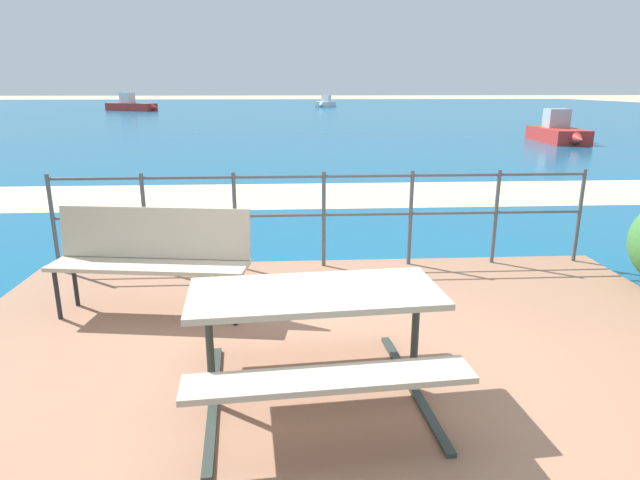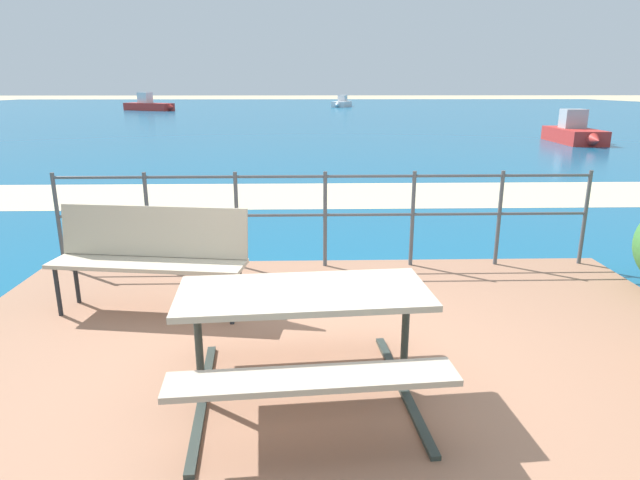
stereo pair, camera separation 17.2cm
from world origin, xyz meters
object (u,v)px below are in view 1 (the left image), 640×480
picnic_table (315,316)px  boat_near (131,106)px  boat_mid (558,132)px  boat_far (326,103)px  park_bench (152,251)px

picnic_table → boat_near: (-13.33, 44.76, -0.19)m
boat_mid → boat_far: size_ratio=0.87×
park_bench → boat_near: (-11.96, 43.26, -0.19)m
park_bench → boat_near: boat_near is taller
park_bench → boat_far: (5.15, 51.06, -0.26)m
picnic_table → boat_mid: 19.53m
boat_far → park_bench: bearing=11.5°
picnic_table → park_bench: (-1.37, 1.50, -0.00)m
picnic_table → boat_mid: size_ratio=0.46×
park_bench → boat_far: boat_far is taller
boat_near → picnic_table: bearing=-44.0°
picnic_table → park_bench: 2.03m
boat_near → boat_far: 18.80m
picnic_table → park_bench: park_bench is taller
park_bench → boat_near: size_ratio=0.36×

